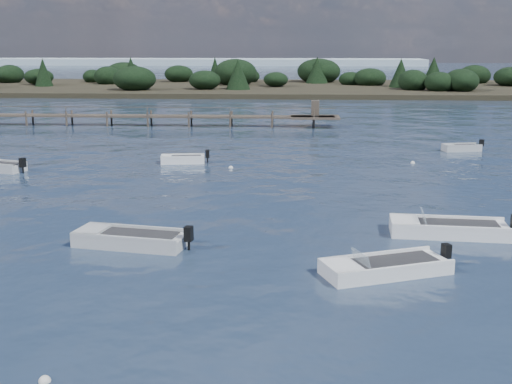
# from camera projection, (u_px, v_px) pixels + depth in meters

# --- Properties ---
(ground) EXTENTS (400.00, 400.00, 0.00)m
(ground) POSITION_uv_depth(u_px,v_px,m) (279.00, 114.00, 77.82)
(ground) COLOR #182438
(ground) RESTS_ON ground
(tender_far_white) EXTENTS (3.55, 1.66, 1.19)m
(tender_far_white) POSITION_uv_depth(u_px,v_px,m) (183.00, 161.00, 46.16)
(tender_far_white) COLOR silver
(tender_far_white) RESTS_ON ground
(dinghy_mid_white_b) EXTENTS (5.65, 2.36, 1.39)m
(dinghy_mid_white_b) POSITION_uv_depth(u_px,v_px,m) (448.00, 231.00, 28.94)
(dinghy_mid_white_b) COLOR silver
(dinghy_mid_white_b) RESTS_ON ground
(dinghy_mid_white_a) EXTENTS (5.19, 3.44, 1.21)m
(dinghy_mid_white_a) POSITION_uv_depth(u_px,v_px,m) (385.00, 270.00, 24.08)
(dinghy_mid_white_a) COLOR silver
(dinghy_mid_white_a) RESTS_ON ground
(dinghy_mid_grey) EXTENTS (5.25, 2.60, 1.30)m
(dinghy_mid_grey) POSITION_uv_depth(u_px,v_px,m) (131.00, 241.00, 27.43)
(dinghy_mid_grey) COLOR #A2A6A9
(dinghy_mid_grey) RESTS_ON ground
(tender_far_grey_b) EXTENTS (3.38, 1.74, 1.13)m
(tender_far_grey_b) POSITION_uv_depth(u_px,v_px,m) (462.00, 149.00, 51.33)
(tender_far_grey_b) COLOR #A2A6A9
(tender_far_grey_b) RESTS_ON ground
(buoy_a) EXTENTS (0.32, 0.32, 0.32)m
(buoy_a) POSITION_uv_depth(u_px,v_px,m) (45.00, 381.00, 16.45)
(buoy_a) COLOR silver
(buoy_a) RESTS_ON ground
(buoy_e) EXTENTS (0.32, 0.32, 0.32)m
(buoy_e) POSITION_uv_depth(u_px,v_px,m) (231.00, 168.00, 44.39)
(buoy_e) COLOR silver
(buoy_e) RESTS_ON ground
(buoy_extra_a) EXTENTS (0.32, 0.32, 0.32)m
(buoy_extra_a) POSITION_uv_depth(u_px,v_px,m) (413.00, 163.00, 46.12)
(buoy_extra_a) COLOR silver
(buoy_extra_a) RESTS_ON ground
(jetty) EXTENTS (64.50, 3.20, 3.40)m
(jetty) POSITION_uv_depth(u_px,v_px,m) (69.00, 116.00, 67.17)
(jetty) COLOR #463C33
(jetty) RESTS_ON ground
(far_headland) EXTENTS (190.00, 40.00, 5.80)m
(far_headland) POSITION_uv_depth(u_px,v_px,m) (424.00, 80.00, 114.81)
(far_headland) COLOR black
(far_headland) RESTS_ON ground
(distant_haze) EXTENTS (280.00, 20.00, 2.40)m
(distant_haze) POSITION_uv_depth(u_px,v_px,m) (57.00, 65.00, 248.24)
(distant_haze) COLOR #99AFBD
(distant_haze) RESTS_ON ground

